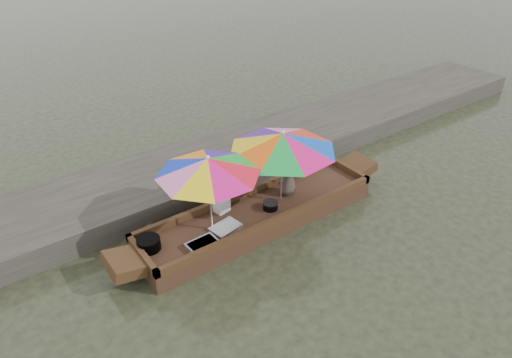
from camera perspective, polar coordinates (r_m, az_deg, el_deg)
water at (r=9.19m, az=0.37°, el=-5.58°), size 80.00×80.00×0.00m
dock at (r=10.61m, az=-6.67°, el=1.38°), size 22.00×2.20×0.50m
boat_hull at (r=9.09m, az=0.37°, el=-4.70°), size 5.00×1.20×0.35m
cooking_pot at (r=8.20m, az=-13.26°, el=-7.89°), size 0.41×0.41×0.22m
tray_crayfish at (r=8.11m, az=-6.66°, el=-8.20°), size 0.56×0.40×0.09m
tray_scallop at (r=8.48m, az=-3.83°, el=-6.08°), size 0.60×0.47×0.06m
charcoal_grill at (r=8.96m, az=1.83°, el=-3.38°), size 0.29×0.29×0.14m
supply_bag at (r=8.89m, az=-4.33°, el=-3.29°), size 0.32×0.27×0.26m
vendor at (r=9.21m, az=4.02°, el=0.80°), size 0.55×0.43×1.00m
umbrella_bow at (r=8.07m, az=-5.77°, el=-1.90°), size 2.37×2.37×1.55m
umbrella_stern at (r=8.85m, az=3.25°, el=1.51°), size 2.61×2.61×1.55m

